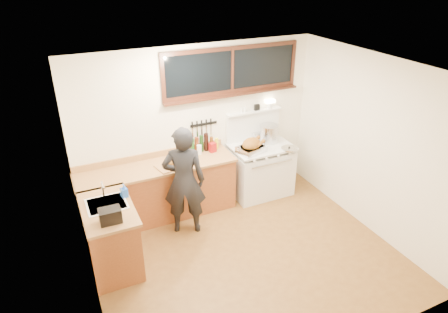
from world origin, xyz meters
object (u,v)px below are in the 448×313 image
roast_turkey (252,146)px  man (184,181)px  vintage_stove (260,168)px  cutting_board (171,163)px

roast_turkey → man: bearing=-165.3°
man → roast_turkey: 1.34m
man → roast_turkey: size_ratio=3.44×
vintage_stove → roast_turkey: (-0.27, -0.15, 0.53)m
man → roast_turkey: man is taller
cutting_board → roast_turkey: roast_turkey is taller
vintage_stove → cutting_board: bearing=-177.1°
man → cutting_board: (-0.06, 0.40, 0.11)m
man → cutting_board: 0.42m
man → roast_turkey: (1.28, 0.34, 0.16)m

